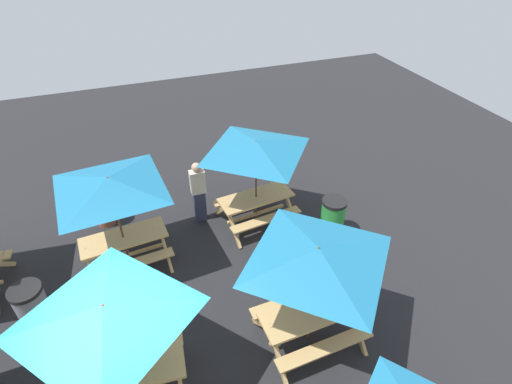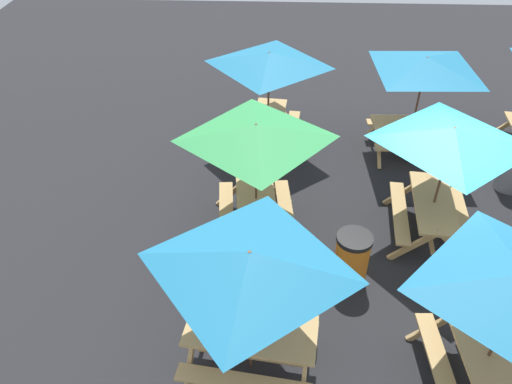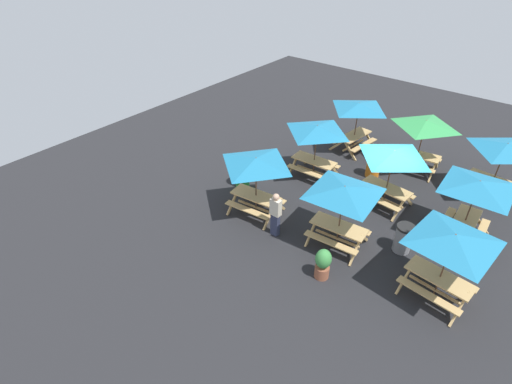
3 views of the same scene
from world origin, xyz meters
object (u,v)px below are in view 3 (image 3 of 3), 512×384
picnic_table_1 (317,133)px  trash_bin_green (242,175)px  picnic_table_0 (256,166)px  trash_bin_gray (403,238)px  picnic_table_8 (344,195)px  picnic_table_6 (477,189)px  person_standing (276,214)px  picnic_table_2 (425,127)px  picnic_table_4 (453,243)px  picnic_table_7 (393,158)px  trash_bin_orange (373,166)px  picnic_table_5 (358,110)px  potted_plant_0 (323,263)px  picnic_table_3 (505,151)px

picnic_table_1 → trash_bin_green: size_ratio=2.38×
picnic_table_0 → trash_bin_gray: size_ratio=2.38×
picnic_table_0 → trash_bin_gray: (4.94, 1.41, -1.49)m
picnic_table_8 → trash_bin_green: bearing=166.8°
picnic_table_6 → person_standing: (-4.96, -3.79, -1.10)m
picnic_table_6 → person_standing: 6.35m
picnic_table_2 → picnic_table_4: bearing=-70.4°
picnic_table_7 → picnic_table_2: bearing=96.7°
picnic_table_0 → picnic_table_1: (0.26, 3.47, 0.00)m
picnic_table_2 → picnic_table_7: (0.04, -3.20, 0.00)m
picnic_table_7 → trash_bin_gray: picnic_table_7 is taller
picnic_table_0 → picnic_table_8: bearing=-0.0°
trash_bin_orange → person_standing: person_standing is taller
picnic_table_2 → person_standing: bearing=-112.0°
picnic_table_5 → picnic_table_7: 4.31m
picnic_table_0 → potted_plant_0: size_ratio=2.23×
picnic_table_4 → trash_bin_green: 8.18m
picnic_table_7 → picnic_table_0: bearing=-128.8°
picnic_table_5 → person_standing: size_ratio=1.40×
picnic_table_0 → picnic_table_7: bearing=38.7°
picnic_table_0 → picnic_table_2: 7.45m
person_standing → trash_bin_gray: bearing=-150.5°
picnic_table_0 → trash_bin_green: bearing=139.6°
trash_bin_orange → trash_bin_gray: bearing=-52.6°
trash_bin_green → picnic_table_5: bearing=69.9°
picnic_table_5 → trash_bin_green: (-2.02, -5.53, -1.49)m
picnic_table_0 → picnic_table_7: same height
picnic_table_5 → person_standing: picnic_table_5 is taller
picnic_table_6 → trash_bin_orange: (-4.05, 1.77, -1.49)m
picnic_table_6 → picnic_table_7: 2.84m
picnic_table_5 → person_standing: (0.82, -7.13, -1.10)m
trash_bin_green → picnic_table_7: bearing=25.6°
trash_bin_gray → picnic_table_1: bearing=156.2°
picnic_table_7 → trash_bin_gray: (1.52, -2.03, -1.49)m
picnic_table_7 → potted_plant_0: 4.88m
picnic_table_2 → picnic_table_3: (2.97, -0.14, 0.00)m
picnic_table_1 → picnic_table_8: size_ratio=0.83×
picnic_table_8 → trash_bin_orange: bearing=96.9°
picnic_table_3 → picnic_table_7: bearing=-127.9°
picnic_table_4 → trash_bin_orange: 6.61m
picnic_table_7 → trash_bin_orange: (-1.22, 1.57, -1.49)m
picnic_table_1 → picnic_table_8: same height
picnic_table_4 → potted_plant_0: 3.52m
picnic_table_1 → potted_plant_0: (3.28, -4.70, -1.44)m
picnic_table_2 → picnic_table_7: 3.20m
picnic_table_0 → picnic_table_3: size_ratio=1.00×
picnic_table_2 → picnic_table_0: bearing=-122.7°
trash_bin_gray → potted_plant_0: size_ratio=0.94×
picnic_table_8 → person_standing: (-1.88, -0.91, -1.10)m
picnic_table_2 → picnic_table_5: 2.92m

